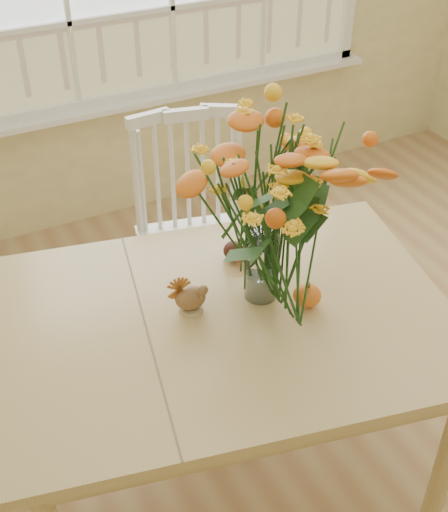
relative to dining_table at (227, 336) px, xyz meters
name	(u,v)px	position (x,y,z in m)	size (l,w,h in m)	color
floor	(414,465)	(0.65, -0.33, -0.68)	(4.00, 4.50, 0.01)	#A77D51
dining_table	(227,336)	(0.00, 0.00, 0.00)	(1.62, 1.30, 0.77)	tan
windsor_chair	(194,225)	(0.24, 0.77, -0.10)	(0.58, 0.56, 1.04)	white
flower_vase	(264,204)	(0.14, 0.04, 0.45)	(0.50, 0.50, 0.59)	white
pumpkin	(307,296)	(0.25, -0.07, 0.13)	(0.09, 0.09, 0.07)	#DE581A
turkey_figurine	(190,298)	(-0.09, 0.07, 0.14)	(0.11, 0.09, 0.13)	#CCB78C
dark_gourd	(234,251)	(0.16, 0.25, 0.13)	(0.12, 0.07, 0.07)	#38160F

